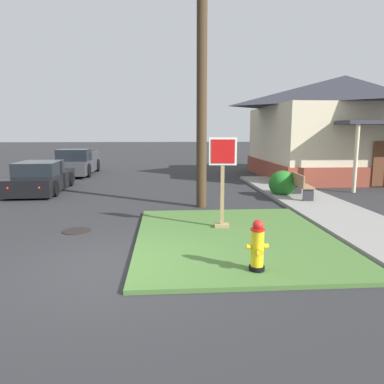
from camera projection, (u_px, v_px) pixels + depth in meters
The scene contains 12 objects.
ground_plane at pixel (115, 269), 6.65m from camera, with size 160.00×160.00×0.00m, color #2B2B2D.
grass_corner_patch at pixel (234, 237), 8.51m from camera, with size 4.50×5.65×0.08m, color #477033.
sidewalk_strip at pixel (316, 204), 12.29m from camera, with size 2.20×14.40×0.12m, color gray.
fire_hydrant at pixel (257, 247), 6.30m from camera, with size 0.38×0.34×0.90m.
stop_sign at pixel (222, 185), 9.07m from camera, with size 0.67×0.32×2.25m.
manhole_cover at pixel (77, 231), 9.16m from camera, with size 0.70×0.70×0.02m, color black.
parked_sedan_black at pixel (41, 178), 15.15m from camera, with size 2.06×4.56×1.25m.
pickup_truck_charcoal at pixel (76, 164), 21.09m from camera, with size 2.10×5.09×1.48m.
street_bench at pixel (301, 184), 13.13m from camera, with size 0.54×1.63×0.85m.
utility_pole at pixel (202, 56), 11.32m from camera, with size 1.38×0.33×9.26m.
corner_house at pixel (342, 126), 19.76m from camera, with size 8.93×9.52×5.40m.
shrub_by_curb at pixel (282, 184), 13.93m from camera, with size 1.02×1.02×1.00m, color #257225.
Camera 1 is at (0.94, -6.42, 2.48)m, focal length 34.22 mm.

